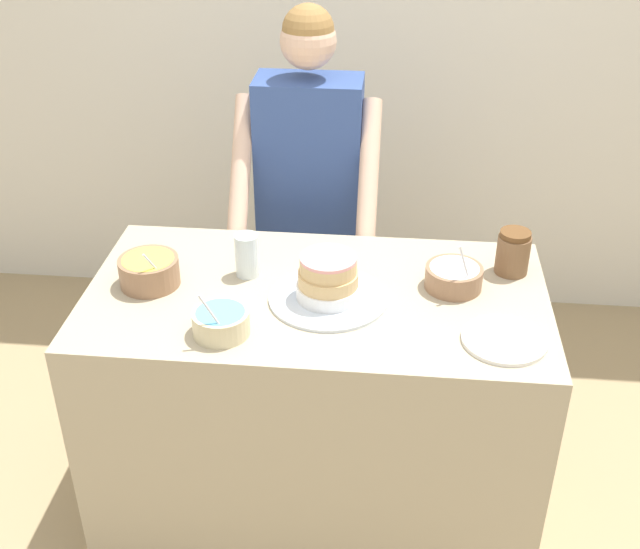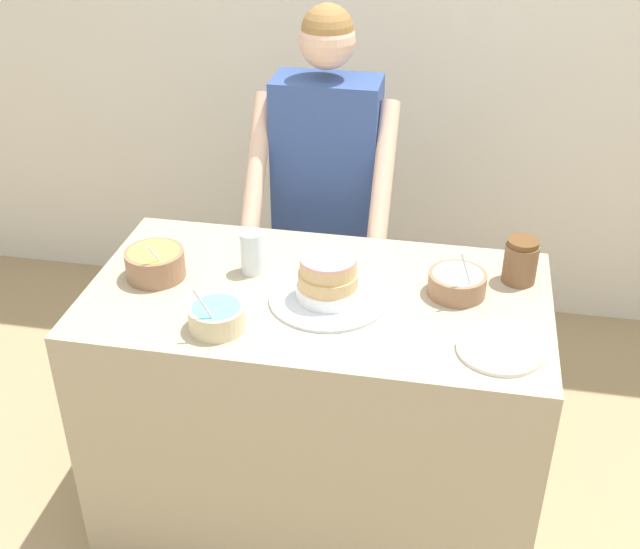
% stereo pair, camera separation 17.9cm
% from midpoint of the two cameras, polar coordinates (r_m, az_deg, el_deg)
% --- Properties ---
extents(wall_back, '(10.00, 0.05, 2.60)m').
position_cam_midpoint_polar(wall_back, '(3.66, 0.79, 16.45)').
color(wall_back, silver).
rests_on(wall_back, ground_plane).
extents(counter, '(1.40, 0.75, 0.92)m').
position_cam_midpoint_polar(counter, '(2.70, -2.18, -9.64)').
color(counter, tan).
rests_on(counter, ground_plane).
extents(person_baker, '(0.52, 0.45, 1.62)m').
position_cam_midpoint_polar(person_baker, '(3.00, -2.50, 6.56)').
color(person_baker, '#2D2D38').
rests_on(person_baker, ground_plane).
extents(cake, '(0.36, 0.36, 0.15)m').
position_cam_midpoint_polar(cake, '(2.36, -1.58, -0.62)').
color(cake, silver).
rests_on(cake, counter).
extents(frosting_bowl_blue, '(0.16, 0.16, 0.16)m').
position_cam_midpoint_polar(frosting_bowl_blue, '(2.26, -9.33, -3.37)').
color(frosting_bowl_blue, beige).
rests_on(frosting_bowl_blue, counter).
extents(frosting_bowl_white, '(0.17, 0.17, 0.18)m').
position_cam_midpoint_polar(frosting_bowl_white, '(2.45, 7.45, -0.18)').
color(frosting_bowl_white, '#936B4C').
rests_on(frosting_bowl_white, counter).
extents(frosting_bowl_yellow, '(0.18, 0.18, 0.15)m').
position_cam_midpoint_polar(frosting_bowl_yellow, '(2.52, -14.05, 0.24)').
color(frosting_bowl_yellow, '#936B4C').
rests_on(frosting_bowl_yellow, counter).
extents(drinking_glass, '(0.07, 0.07, 0.14)m').
position_cam_midpoint_polar(drinking_glass, '(2.50, -7.26, 1.33)').
color(drinking_glass, silver).
rests_on(drinking_glass, counter).
extents(ceramic_plate, '(0.24, 0.24, 0.01)m').
position_cam_midpoint_polar(ceramic_plate, '(2.25, 10.76, -4.65)').
color(ceramic_plate, white).
rests_on(ceramic_plate, counter).
extents(stoneware_jar, '(0.10, 0.10, 0.14)m').
position_cam_midpoint_polar(stoneware_jar, '(2.55, 11.63, 1.51)').
color(stoneware_jar, brown).
rests_on(stoneware_jar, counter).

